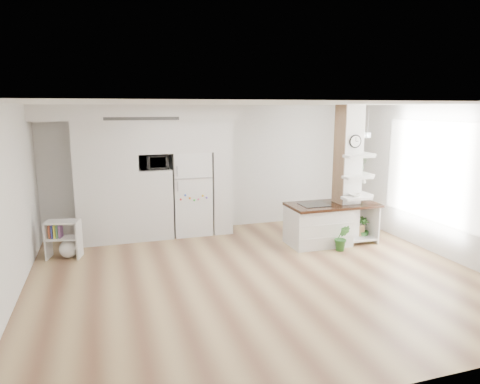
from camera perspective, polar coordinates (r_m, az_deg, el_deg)
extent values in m
cube|color=tan|center=(6.95, 2.38, -11.16)|extent=(7.00, 6.00, 0.01)
cube|color=white|center=(6.43, 2.58, 11.69)|extent=(7.00, 6.00, 0.04)
cube|color=silver|center=(9.39, -3.86, 3.25)|extent=(7.00, 0.04, 2.70)
cube|color=silver|center=(3.98, 17.71, -8.31)|extent=(7.00, 0.04, 2.70)
cube|color=silver|center=(6.30, -28.97, -2.08)|extent=(0.04, 6.00, 2.70)
cube|color=silver|center=(8.42, 25.44, 1.26)|extent=(0.04, 6.00, 2.70)
cube|color=silver|center=(8.83, -17.32, 1.27)|extent=(1.20, 0.65, 2.40)
cube|color=silver|center=(8.97, -11.23, -1.47)|extent=(0.65, 0.65, 1.42)
cube|color=silver|center=(8.78, -11.57, 7.26)|extent=(0.65, 0.65, 0.65)
cube|color=silver|center=(8.89, -6.72, 7.45)|extent=(0.85, 0.65, 0.65)
cube|color=silver|center=(9.13, -2.75, 2.08)|extent=(0.40, 0.65, 2.40)
cube|color=silver|center=(8.72, -13.17, 10.29)|extent=(4.00, 0.70, 0.30)
cube|color=#262626|center=(8.38, -12.93, 9.52)|extent=(1.40, 0.04, 0.06)
cube|color=white|center=(9.06, -6.56, -0.14)|extent=(0.78, 0.66, 1.75)
cube|color=#B2B2B7|center=(8.66, -6.17, 1.80)|extent=(0.78, 0.01, 0.03)
cube|color=silver|center=(8.63, 14.14, 2.23)|extent=(0.40, 0.40, 2.70)
cube|color=tan|center=(8.52, 12.94, 2.18)|extent=(0.02, 0.40, 2.70)
cube|color=tan|center=(8.81, 13.43, 2.44)|extent=(0.40, 0.02, 2.70)
cylinder|color=black|center=(8.39, 15.10, 6.55)|extent=(0.25, 0.03, 0.25)
cylinder|color=white|center=(8.37, 15.16, 6.54)|extent=(0.21, 0.01, 0.21)
plane|color=white|center=(8.60, 24.07, 2.58)|extent=(0.00, 2.40, 2.40)
cylinder|color=white|center=(7.35, 14.75, 6.74)|extent=(0.12, 0.12, 0.10)
cube|color=silver|center=(8.51, 10.33, -4.46)|extent=(1.16, 0.76, 0.75)
cube|color=silver|center=(9.00, 15.05, -5.63)|extent=(0.63, 0.76, 0.04)
cube|color=silver|center=(9.09, 16.73, -3.76)|extent=(0.03, 0.75, 0.75)
cube|color=#381C10|center=(8.56, 12.26, -1.69)|extent=(1.78, 0.85, 0.05)
cube|color=black|center=(8.37, 9.89, -1.68)|extent=(0.54, 0.45, 0.01)
cube|color=#9F814D|center=(8.94, 14.85, -4.87)|extent=(0.36, 0.27, 0.22)
cylinder|color=white|center=(8.93, 15.49, -0.42)|extent=(0.12, 0.12, 0.22)
cube|color=silver|center=(8.36, -24.24, -5.83)|extent=(0.11, 0.33, 0.68)
cube|color=silver|center=(8.19, -20.66, -5.90)|extent=(0.11, 0.33, 0.68)
cube|color=silver|center=(8.18, -22.64, -3.70)|extent=(0.63, 0.45, 0.03)
cube|color=silver|center=(8.26, -22.49, -5.68)|extent=(0.60, 0.45, 0.03)
sphere|color=white|center=(8.29, -21.87, -7.03)|extent=(0.33, 0.33, 0.33)
imported|color=#2F6B2B|center=(8.25, 13.46, -5.96)|extent=(0.35, 0.32, 0.51)
imported|color=#2F6B2B|center=(9.01, 15.97, -4.71)|extent=(0.29, 0.29, 0.49)
imported|color=#2D2D2D|center=(8.78, -11.40, 3.95)|extent=(0.54, 0.37, 0.30)
imported|color=#2F6B2B|center=(8.87, 15.68, 3.53)|extent=(0.27, 0.23, 0.30)
imported|color=white|center=(8.44, 15.10, -0.41)|extent=(0.22, 0.22, 0.05)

